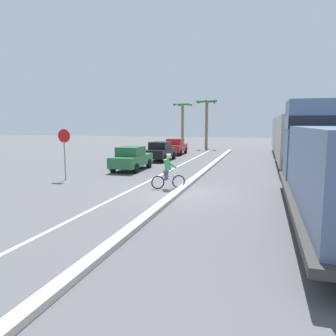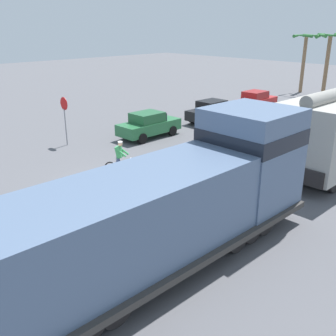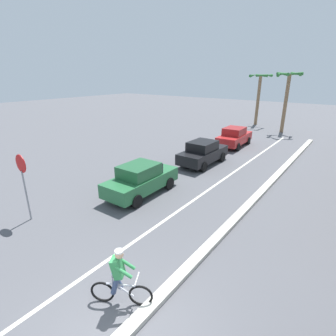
% 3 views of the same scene
% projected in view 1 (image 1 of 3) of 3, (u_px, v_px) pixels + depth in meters
% --- Properties ---
extents(ground_plane, '(120.00, 120.00, 0.00)m').
position_uv_depth(ground_plane, '(179.00, 193.00, 15.19)').
color(ground_plane, '#56565B').
extents(median_curb, '(0.36, 36.00, 0.16)m').
position_uv_depth(median_curb, '(202.00, 172.00, 20.88)').
color(median_curb, beige).
rests_on(median_curb, ground).
extents(lane_stripe, '(0.14, 36.00, 0.01)m').
position_uv_depth(lane_stripe, '(166.00, 172.00, 21.56)').
color(lane_stripe, silver).
rests_on(lane_stripe, ground).
extents(locomotive, '(3.10, 11.61, 4.20)m').
position_uv_depth(locomotive, '(334.00, 165.00, 11.24)').
color(locomotive, slate).
rests_on(locomotive, ground).
extents(hopper_car_lead, '(2.90, 10.60, 4.18)m').
position_uv_depth(hopper_car_lead, '(299.00, 140.00, 22.76)').
color(hopper_car_lead, '#A19E96').
rests_on(hopper_car_lead, ground).
extents(hopper_car_middle, '(2.90, 10.60, 4.18)m').
position_uv_depth(hopper_car_middle, '(288.00, 134.00, 33.79)').
color(hopper_car_middle, '#A6A39B').
rests_on(hopper_car_middle, ground).
extents(parked_car_green, '(1.89, 4.23, 1.62)m').
position_uv_depth(parked_car_green, '(131.00, 158.00, 22.43)').
color(parked_car_green, '#286B3D').
rests_on(parked_car_green, ground).
extents(parked_car_black, '(1.87, 4.22, 1.62)m').
position_uv_depth(parked_car_black, '(161.00, 151.00, 28.15)').
color(parked_car_black, black).
rests_on(parked_car_black, ground).
extents(parked_car_red, '(1.95, 4.26, 1.62)m').
position_uv_depth(parked_car_red, '(175.00, 146.00, 33.71)').
color(parked_car_red, red).
rests_on(parked_car_red, ground).
extents(cyclist, '(1.51, 0.90, 1.71)m').
position_uv_depth(cyclist, '(168.00, 172.00, 16.04)').
color(cyclist, black).
rests_on(cyclist, ground).
extents(stop_sign, '(0.76, 0.08, 2.88)m').
position_uv_depth(stop_sign, '(64.00, 144.00, 18.38)').
color(stop_sign, gray).
rests_on(stop_sign, ground).
extents(palm_tree_near, '(2.74, 2.79, 6.18)m').
position_uv_depth(palm_tree_near, '(207.00, 111.00, 40.81)').
color(palm_tree_near, '#846647').
rests_on(palm_tree_near, ground).
extents(palm_tree_far, '(2.25, 2.30, 5.96)m').
position_uv_depth(palm_tree_far, '(183.00, 115.00, 44.50)').
color(palm_tree_far, '#846647').
rests_on(palm_tree_far, ground).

